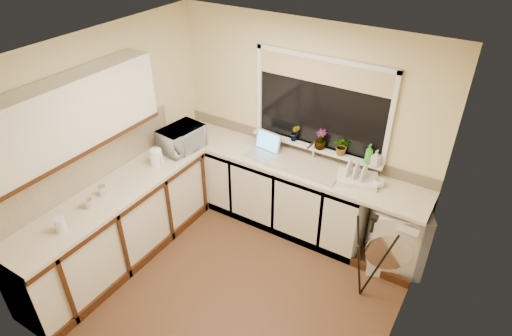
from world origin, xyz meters
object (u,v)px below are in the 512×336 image
at_px(kettle, 156,158).
at_px(plant_b, 295,133).
at_px(soap_bottle_clear, 376,158).
at_px(dish_rack, 357,179).
at_px(glass_jug, 60,225).
at_px(laptop, 264,149).
at_px(washing_machine, 397,234).
at_px(microwave, 182,139).
at_px(soap_bottle_green, 369,154).
at_px(cup_back, 379,183).
at_px(cup_left, 88,204).
at_px(steel_jar, 102,191).
at_px(plant_c, 321,139).
at_px(tripod, 367,257).
at_px(plant_d, 342,146).

bearing_deg(kettle, plant_b, 41.84).
height_order(plant_b, soap_bottle_clear, plant_b).
bearing_deg(dish_rack, glass_jug, -150.02).
xyz_separation_m(laptop, kettle, (-0.91, -0.84, 0.03)).
relative_size(washing_machine, dish_rack, 1.93).
bearing_deg(soap_bottle_clear, microwave, -163.99).
relative_size(glass_jug, soap_bottle_clear, 0.78).
height_order(dish_rack, glass_jug, glass_jug).
xyz_separation_m(glass_jug, soap_bottle_green, (2.06, 2.35, 0.19)).
distance_m(glass_jug, soap_bottle_green, 3.14).
bearing_deg(soap_bottle_green, cup_back, -39.42).
height_order(washing_machine, dish_rack, dish_rack).
bearing_deg(dish_rack, laptop, 164.05).
bearing_deg(cup_left, glass_jug, -79.35).
relative_size(kettle, steel_jar, 1.70).
distance_m(soap_bottle_green, soap_bottle_clear, 0.08).
distance_m(washing_machine, plant_b, 1.59).
bearing_deg(kettle, plant_c, 34.80).
height_order(kettle, soap_bottle_green, soap_bottle_green).
distance_m(microwave, soap_bottle_green, 2.16).
relative_size(laptop, glass_jug, 2.64).
bearing_deg(dish_rack, steel_jar, -160.28).
bearing_deg(plant_c, microwave, -157.15).
relative_size(tripod, plant_c, 4.34).
height_order(washing_machine, steel_jar, steel_jar).
relative_size(dish_rack, plant_c, 1.74).
xyz_separation_m(steel_jar, microwave, (0.10, 1.15, 0.09)).
bearing_deg(tripod, glass_jug, -167.93).
distance_m(steel_jar, soap_bottle_green, 2.81).
xyz_separation_m(plant_b, cup_left, (-1.23, -2.01, -0.21)).
bearing_deg(glass_jug, steel_jar, 100.05).
bearing_deg(washing_machine, cup_back, 152.13).
height_order(steel_jar, plant_c, plant_c).
bearing_deg(cup_left, soap_bottle_green, 43.04).
relative_size(laptop, dish_rack, 0.91).
distance_m(dish_rack, plant_d, 0.41).
height_order(laptop, soap_bottle_clear, soap_bottle_clear).
bearing_deg(plant_d, cup_back, -19.19).
height_order(glass_jug, soap_bottle_clear, soap_bottle_clear).
height_order(soap_bottle_green, soap_bottle_clear, soap_bottle_green).
bearing_deg(plant_b, plant_d, -0.28).
bearing_deg(dish_rack, plant_d, 126.59).
height_order(plant_b, cup_back, plant_b).
relative_size(plant_d, cup_left, 2.15).
distance_m(tripod, cup_back, 0.81).
bearing_deg(plant_d, glass_jug, -126.45).
height_order(soap_bottle_clear, cup_left, soap_bottle_clear).
relative_size(kettle, plant_d, 0.88).
bearing_deg(washing_machine, plant_d, 144.38).
bearing_deg(plant_b, kettle, -138.16).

